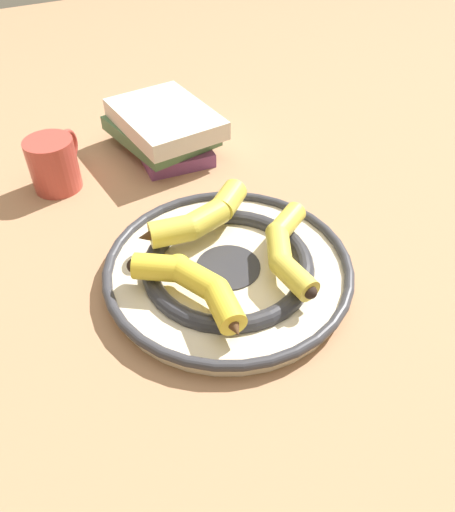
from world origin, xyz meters
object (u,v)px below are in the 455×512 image
(book_stack, at_px, (164,128))
(banana_b, at_px, (195,285))
(decorative_bowl, at_px, (228,267))
(banana_c, at_px, (201,218))
(coffee_mug, at_px, (54,163))
(banana_a, at_px, (286,246))

(book_stack, bearing_deg, banana_b, 158.91)
(decorative_bowl, xyz_separation_m, banana_c, (0.07, 0.00, 0.04))
(banana_b, bearing_deg, coffee_mug, -11.52)
(decorative_bowl, xyz_separation_m, coffee_mug, (0.33, 0.15, 0.03))
(book_stack, distance_m, coffee_mug, 0.21)
(banana_b, distance_m, coffee_mug, 0.38)
(decorative_bowl, height_order, book_stack, book_stack)
(banana_b, xyz_separation_m, banana_c, (0.11, -0.06, 0.00))
(decorative_bowl, bearing_deg, coffee_mug, 24.33)
(decorative_bowl, relative_size, banana_a, 2.02)
(book_stack, bearing_deg, banana_c, 164.13)
(coffee_mug, bearing_deg, banana_a, -109.21)
(decorative_bowl, bearing_deg, book_stack, -9.25)
(coffee_mug, bearing_deg, banana_c, -110.91)
(decorative_bowl, height_order, banana_b, banana_b)
(coffee_mug, bearing_deg, book_stack, -42.77)
(decorative_bowl, distance_m, banana_c, 0.08)
(banana_a, relative_size, banana_c, 0.91)
(banana_a, xyz_separation_m, coffee_mug, (0.36, 0.22, -0.00))
(banana_b, distance_m, banana_c, 0.13)
(banana_a, relative_size, book_stack, 0.71)
(decorative_bowl, height_order, coffee_mug, coffee_mug)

